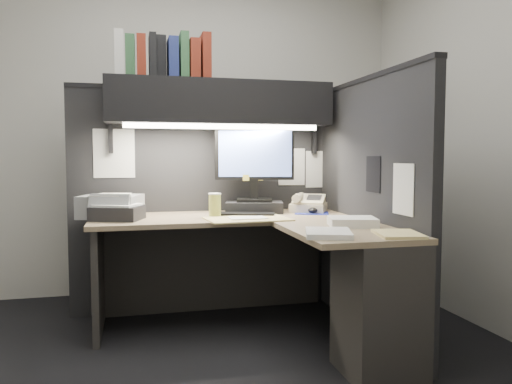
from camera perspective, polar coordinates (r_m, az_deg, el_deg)
floor at (r=2.99m, az=-3.93°, el=-18.10°), size 3.50×3.50×0.00m
wall_back at (r=4.26m, az=-7.51°, el=7.02°), size 3.50×0.04×2.70m
wall_front at (r=1.33m, az=7.27°, el=13.75°), size 3.50×0.04×2.70m
wall_right at (r=3.52m, az=25.50°, el=7.30°), size 0.04×3.00×2.70m
partition_back at (r=3.71m, az=-6.00°, el=-1.03°), size 1.90×0.06×1.60m
partition_right at (r=3.27m, az=12.64°, el=-1.78°), size 0.06×1.50×1.60m
desk at (r=2.95m, az=4.33°, el=-9.35°), size 1.70×1.53×0.73m
overhead_shelf at (r=3.55m, az=-4.14°, el=10.08°), size 1.55×0.34×0.30m
task_light_tube at (r=3.40m, az=-3.72°, el=7.48°), size 1.32×0.04×0.04m
monitor at (r=3.53m, az=-0.18°, el=1.48°), size 0.55×0.33×0.60m
keyboard at (r=3.36m, az=-1.33°, el=-2.57°), size 0.43×0.25×0.02m
mousepad at (r=3.52m, az=6.39°, el=-2.41°), size 0.29×0.28×0.00m
mouse at (r=3.50m, az=6.48°, el=-2.06°), size 0.09×0.12×0.04m
telephone at (r=3.61m, az=6.02°, el=-1.48°), size 0.33×0.34×0.10m
coffee_cup at (r=3.29m, az=-4.73°, el=-1.59°), size 0.09×0.09×0.15m
printer at (r=3.40m, az=-16.25°, el=-1.58°), size 0.44×0.40×0.15m
notebook_stack at (r=3.25m, az=-15.55°, el=-2.32°), size 0.35×0.33×0.09m
open_folder at (r=3.15m, az=-0.97°, el=-3.09°), size 0.54×0.38×0.01m
paper_stack_a at (r=2.90m, az=10.95°, el=-3.36°), size 0.31×0.28×0.05m
paper_stack_b at (r=2.52m, az=8.26°, el=-4.69°), size 0.30×0.33×0.03m
manila_stack at (r=2.61m, az=15.95°, el=-4.64°), size 0.26×0.31×0.02m
binder_row at (r=3.54m, az=-10.57°, el=14.81°), size 0.63×0.26×0.31m
pinned_papers at (r=3.41m, az=1.37°, el=2.83°), size 1.76×1.31×0.51m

